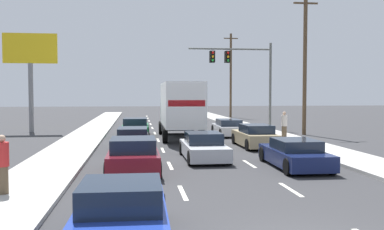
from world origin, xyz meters
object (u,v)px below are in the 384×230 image
Objects in this scene: box_truck at (180,107)px; roadside_billboard at (30,62)px; car_green at (135,128)px; car_tan at (255,137)px; car_blue at (121,216)px; pedestrian_mid_block at (2,164)px; utility_pole_far at (231,75)px; car_white at (228,128)px; pedestrian_near_corner at (284,125)px; car_maroon at (133,156)px; car_black at (133,139)px; traffic_signal_mast at (238,65)px; utility_pole_mid at (305,63)px; car_navy at (295,154)px; car_silver at (204,147)px.

box_truck is 13.28m from roadside_billboard.
car_green is 1.03× the size of car_tan.
car_tan is (6.90, 14.95, 0.02)m from car_blue.
pedestrian_mid_block is at bearing -101.67° from car_green.
car_tan is (6.67, -7.37, 0.02)m from car_green.
pedestrian_mid_block is (-15.60, -40.72, -4.41)m from utility_pole_far.
car_tan is 0.40× the size of utility_pole_far.
car_blue reaches higher than car_white.
utility_pole_far reaches higher than car_white.
pedestrian_mid_block is (-6.68, -15.47, -1.15)m from box_truck.
car_blue is at bearing -99.14° from box_truck.
pedestrian_near_corner is 18.87m from pedestrian_mid_block.
car_blue is 46.82m from utility_pole_far.
car_blue is 0.53× the size of roadside_billboard.
car_maroon reaches higher than car_blue.
car_maroon reaches higher than car_black.
car_white is at bearing 47.09° from car_black.
car_maroon is 0.46× the size of box_truck.
box_truck reaches higher than car_green.
traffic_signal_mast is at bearing 71.97° from car_blue.
box_truck is at bearing 163.58° from pedestrian_near_corner.
traffic_signal_mast is (5.46, 6.78, 3.20)m from box_truck.
car_green is 0.61× the size of traffic_signal_mast.
car_white is 7.29m from utility_pole_mid.
car_tan is 0.95× the size of car_navy.
pedestrian_mid_block is at bearing -120.53° from car_white.
roadside_billboard is (-10.98, 6.69, 3.34)m from box_truck.
roadside_billboard reaches higher than car_silver.
car_white is 1.01× the size of car_navy.
car_black is 10.06m from pedestrian_near_corner.
car_maroon is 0.99× the size of car_blue.
box_truck reaches higher than car_black.
car_maroon is 9.71m from car_tan.
pedestrian_near_corner is at bearing -126.67° from utility_pole_mid.
utility_pole_far is at bearing 75.61° from car_silver.
roadside_billboard reaches higher than car_navy.
car_blue is 27.97m from roadside_billboard.
car_tan is at bearing -47.83° from car_green.
utility_pole_mid is (12.22, -0.67, 4.62)m from car_green.
utility_pole_mid is 20.81m from roadside_billboard.
pedestrian_near_corner is (0.98, -8.68, -4.33)m from traffic_signal_mast.
car_black is 15.44m from traffic_signal_mast.
car_silver is 19.76m from roadside_billboard.
utility_pole_mid is 5.96× the size of pedestrian_mid_block.
utility_pole_far is at bearing 74.94° from car_blue.
car_tan is 0.59× the size of traffic_signal_mast.
utility_pole_far reaches higher than car_tan.
car_blue is 2.39× the size of pedestrian_mid_block.
car_maroon is 4.30m from car_silver.
box_truck is at bearing -41.40° from car_green.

